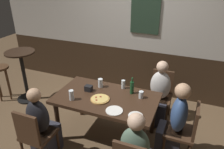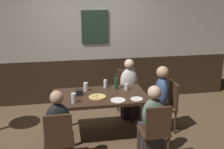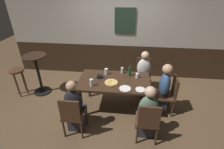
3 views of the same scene
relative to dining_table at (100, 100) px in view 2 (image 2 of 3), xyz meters
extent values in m
plane|color=brown|center=(0.00, 0.00, -0.65)|extent=(12.00, 12.00, 0.00)
cube|color=#332316|center=(0.00, 1.65, -0.18)|extent=(6.40, 0.10, 0.95)
cube|color=#B7B2A8|center=(0.00, 1.65, 1.12)|extent=(6.40, 0.10, 1.65)
cube|color=#233828|center=(0.13, 1.58, 1.01)|extent=(0.56, 0.03, 0.68)
cube|color=#382316|center=(0.00, 0.00, 0.06)|extent=(1.53, 0.88, 0.05)
cylinder|color=#382316|center=(-0.66, -0.36, -0.31)|extent=(0.07, 0.07, 0.69)
cylinder|color=#382316|center=(0.66, -0.36, -0.31)|extent=(0.07, 0.07, 0.69)
cylinder|color=#382316|center=(-0.66, 0.36, -0.31)|extent=(0.07, 0.07, 0.69)
cylinder|color=#382316|center=(0.66, 0.36, -0.31)|extent=(0.07, 0.07, 0.69)
cube|color=#422B1C|center=(-0.67, -0.78, -0.22)|extent=(0.40, 0.40, 0.04)
cube|color=#422B1C|center=(-0.67, -0.96, 0.01)|extent=(0.36, 0.04, 0.43)
cylinder|color=#422B1C|center=(-0.84, -0.61, -0.45)|extent=(0.04, 0.04, 0.41)
cylinder|color=#422B1C|center=(-0.50, -0.61, -0.45)|extent=(0.04, 0.04, 0.41)
cube|color=#422B1C|center=(1.10, 0.00, -0.22)|extent=(0.40, 0.40, 0.04)
cube|color=#422B1C|center=(1.28, 0.00, 0.01)|extent=(0.04, 0.36, 0.43)
cylinder|color=#422B1C|center=(0.93, -0.17, -0.45)|extent=(0.04, 0.04, 0.41)
cylinder|color=#422B1C|center=(0.93, 0.17, -0.45)|extent=(0.04, 0.04, 0.41)
cylinder|color=#422B1C|center=(1.27, -0.17, -0.45)|extent=(0.04, 0.04, 0.41)
cylinder|color=#422B1C|center=(1.27, 0.17, -0.45)|extent=(0.04, 0.04, 0.41)
cube|color=#422B1C|center=(0.67, -0.78, -0.22)|extent=(0.40, 0.40, 0.04)
cube|color=#422B1C|center=(0.67, -0.96, 0.01)|extent=(0.36, 0.04, 0.43)
cylinder|color=#422B1C|center=(0.50, -0.61, -0.45)|extent=(0.04, 0.04, 0.41)
cylinder|color=#422B1C|center=(0.84, -0.61, -0.45)|extent=(0.04, 0.04, 0.41)
cube|color=#422B1C|center=(0.67, 0.78, -0.22)|extent=(0.40, 0.40, 0.04)
cube|color=#422B1C|center=(0.67, 0.96, 0.01)|extent=(0.36, 0.04, 0.43)
cylinder|color=#422B1C|center=(0.84, 0.61, -0.45)|extent=(0.04, 0.04, 0.41)
cylinder|color=#422B1C|center=(0.50, 0.61, -0.45)|extent=(0.04, 0.04, 0.41)
cylinder|color=#422B1C|center=(0.84, 0.95, -0.45)|extent=(0.04, 0.04, 0.41)
cylinder|color=#422B1C|center=(0.50, 0.95, -0.45)|extent=(0.04, 0.04, 0.41)
cube|color=#2D2D38|center=(-0.67, -0.65, -0.43)|extent=(0.32, 0.34, 0.45)
ellipsoid|color=black|center=(-0.67, -0.74, 0.05)|extent=(0.34, 0.22, 0.50)
sphere|color=tan|center=(-0.67, -0.74, 0.38)|extent=(0.18, 0.18, 0.18)
cube|color=#2D2D38|center=(0.97, 0.00, -0.43)|extent=(0.34, 0.32, 0.45)
ellipsoid|color=#334C7A|center=(1.06, 0.00, 0.06)|extent=(0.22, 0.34, 0.53)
sphere|color=tan|center=(1.06, 0.00, 0.42)|extent=(0.21, 0.21, 0.21)
cube|color=#2D2D38|center=(0.67, -0.65, -0.43)|extent=(0.32, 0.34, 0.45)
ellipsoid|color=#56705B|center=(0.67, -0.74, 0.03)|extent=(0.34, 0.22, 0.47)
sphere|color=#DBB293|center=(0.67, -0.74, 0.36)|extent=(0.20, 0.20, 0.20)
cube|color=#2D2D38|center=(0.67, 0.65, -0.43)|extent=(0.32, 0.34, 0.45)
ellipsoid|color=silver|center=(0.67, 0.74, 0.05)|extent=(0.34, 0.22, 0.50)
sphere|color=#DBB293|center=(0.67, 0.74, 0.39)|extent=(0.19, 0.19, 0.19)
cylinder|color=tan|center=(-0.05, -0.11, 0.10)|extent=(0.28, 0.28, 0.02)
cylinder|color=#DBB760|center=(-0.05, -0.11, 0.11)|extent=(0.25, 0.25, 0.01)
cylinder|color=maroon|center=(-0.08, -0.17, 0.12)|extent=(0.03, 0.03, 0.00)
cylinder|color=maroon|center=(-0.12, -0.11, 0.12)|extent=(0.03, 0.03, 0.00)
cylinder|color=maroon|center=(-0.06, -0.07, 0.12)|extent=(0.03, 0.03, 0.00)
cylinder|color=silver|center=(-0.21, 0.24, 0.16)|extent=(0.08, 0.08, 0.14)
cylinder|color=#B26623|center=(-0.21, 0.24, 0.14)|extent=(0.07, 0.07, 0.10)
cylinder|color=silver|center=(-0.44, -0.26, 0.16)|extent=(0.07, 0.07, 0.15)
cylinder|color=silver|center=(-0.44, -0.26, 0.14)|extent=(0.06, 0.06, 0.10)
cylinder|color=silver|center=(0.15, 0.34, 0.16)|extent=(0.06, 0.06, 0.14)
cylinder|color=#B26623|center=(0.15, 0.34, 0.12)|extent=(0.05, 0.05, 0.06)
cylinder|color=silver|center=(0.49, 0.17, 0.14)|extent=(0.07, 0.07, 0.11)
cylinder|color=#C6842D|center=(0.49, 0.17, 0.12)|extent=(0.06, 0.06, 0.08)
cylinder|color=#194723|center=(0.32, 0.24, 0.18)|extent=(0.06, 0.06, 0.20)
cylinder|color=#194723|center=(0.32, 0.24, 0.32)|extent=(0.03, 0.03, 0.07)
cylinder|color=white|center=(0.24, -0.29, 0.09)|extent=(0.23, 0.23, 0.01)
cylinder|color=white|center=(0.54, -0.29, 0.09)|extent=(0.19, 0.19, 0.01)
cube|color=black|center=(-0.33, 0.06, 0.13)|extent=(0.11, 0.09, 0.09)
camera|label=1|loc=(1.14, -2.58, 1.83)|focal=35.41mm
camera|label=2|loc=(-0.57, -4.21, 1.72)|focal=44.43mm
camera|label=3|loc=(0.29, -3.05, 1.97)|focal=26.85mm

